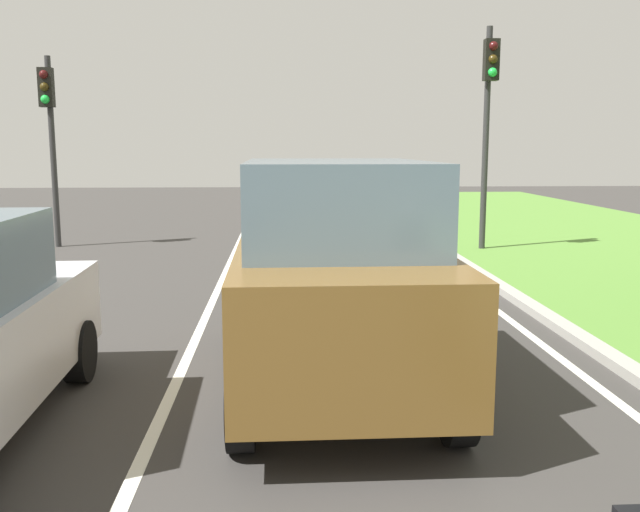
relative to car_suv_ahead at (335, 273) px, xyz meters
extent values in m
plane|color=#383533|center=(-0.93, 5.07, -1.17)|extent=(60.00, 60.00, 0.00)
cube|color=silver|center=(-1.63, 5.07, -1.16)|extent=(0.12, 32.00, 0.01)
cube|color=silver|center=(2.67, 5.07, -1.16)|extent=(0.12, 32.00, 0.01)
cube|color=#9E9B93|center=(3.17, 5.07, -1.11)|extent=(0.24, 48.00, 0.12)
cube|color=brown|center=(0.00, 0.04, -0.24)|extent=(1.94, 4.52, 1.10)
cube|color=slate|center=(0.00, -0.11, 0.71)|extent=(1.72, 2.71, 0.80)
cylinder|color=black|center=(-0.89, 1.56, -0.79)|extent=(0.23, 0.76, 0.76)
cylinder|color=black|center=(0.86, 1.58, -0.79)|extent=(0.23, 0.76, 0.76)
cylinder|color=black|center=(-0.86, -1.50, -0.79)|extent=(0.23, 0.76, 0.76)
cylinder|color=black|center=(0.89, -1.48, -0.79)|extent=(0.23, 0.76, 0.76)
cylinder|color=black|center=(-2.63, 0.23, -0.85)|extent=(0.24, 0.65, 0.64)
cylinder|color=#2D2D2D|center=(4.15, 8.96, 1.37)|extent=(0.14, 0.14, 5.07)
cube|color=black|center=(4.15, 8.76, 3.15)|extent=(0.32, 0.24, 0.90)
sphere|color=#3F0F0F|center=(4.15, 8.63, 3.43)|extent=(0.20, 0.20, 0.20)
sphere|color=#382B0C|center=(4.15, 8.63, 3.15)|extent=(0.20, 0.20, 0.20)
sphere|color=green|center=(4.15, 8.63, 2.87)|extent=(0.20, 0.20, 0.20)
cylinder|color=#2D2D2D|center=(-5.99, 10.20, 1.09)|extent=(0.14, 0.14, 4.52)
cube|color=black|center=(-5.99, 10.00, 2.61)|extent=(0.32, 0.24, 0.90)
sphere|color=#3F0F0F|center=(-5.99, 9.87, 2.89)|extent=(0.20, 0.20, 0.20)
sphere|color=#382B0C|center=(-5.99, 9.87, 2.61)|extent=(0.20, 0.20, 0.20)
sphere|color=green|center=(-5.99, 9.87, 2.33)|extent=(0.20, 0.20, 0.20)
camera|label=1|loc=(-0.52, -6.76, 1.25)|focal=38.66mm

